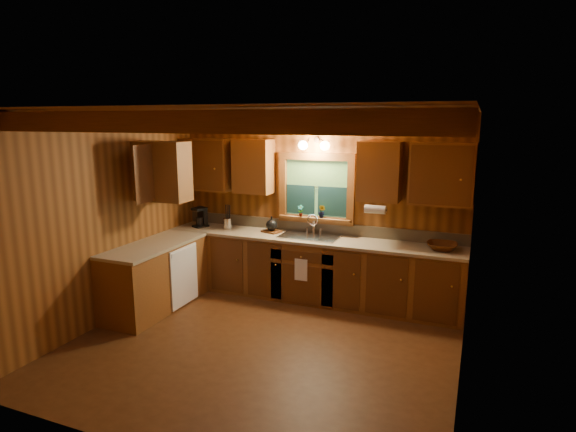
% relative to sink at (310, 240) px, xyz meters
% --- Properties ---
extents(room, '(4.20, 4.20, 4.20)m').
position_rel_sink_xyz_m(room, '(0.00, -1.60, 0.44)').
color(room, '#4B2912').
rests_on(room, ground).
extents(ceiling_beams, '(4.20, 2.54, 0.18)m').
position_rel_sink_xyz_m(ceiling_beams, '(0.00, -1.60, 1.63)').
color(ceiling_beams, brown).
rests_on(ceiling_beams, room).
extents(base_cabinets, '(4.20, 2.22, 0.86)m').
position_rel_sink_xyz_m(base_cabinets, '(-0.49, -0.32, -0.43)').
color(base_cabinets, brown).
rests_on(base_cabinets, ground).
extents(countertop, '(4.20, 2.24, 0.04)m').
position_rel_sink_xyz_m(countertop, '(-0.48, -0.31, 0.02)').
color(countertop, tan).
rests_on(countertop, base_cabinets).
extents(backsplash, '(4.20, 0.02, 0.16)m').
position_rel_sink_xyz_m(backsplash, '(0.00, 0.28, 0.12)').
color(backsplash, '#9A8968').
rests_on(backsplash, room).
extents(dishwasher_panel, '(0.02, 0.60, 0.80)m').
position_rel_sink_xyz_m(dishwasher_panel, '(-1.47, -0.92, -0.43)').
color(dishwasher_panel, white).
rests_on(dishwasher_panel, base_cabinets).
extents(upper_cabinets, '(4.19, 1.77, 0.78)m').
position_rel_sink_xyz_m(upper_cabinets, '(-0.56, -0.18, 0.98)').
color(upper_cabinets, brown).
rests_on(upper_cabinets, room).
extents(window, '(1.12, 0.08, 1.00)m').
position_rel_sink_xyz_m(window, '(0.00, 0.26, 0.67)').
color(window, brown).
rests_on(window, room).
extents(window_sill, '(1.06, 0.14, 0.04)m').
position_rel_sink_xyz_m(window_sill, '(0.00, 0.22, 0.26)').
color(window_sill, brown).
rests_on(window_sill, room).
extents(wall_sconce, '(0.45, 0.21, 0.17)m').
position_rel_sink_xyz_m(wall_sconce, '(0.00, 0.14, 1.31)').
color(wall_sconce, black).
rests_on(wall_sconce, room).
extents(paper_towel_roll, '(0.27, 0.11, 0.11)m').
position_rel_sink_xyz_m(paper_towel_roll, '(0.92, -0.07, 0.51)').
color(paper_towel_roll, white).
rests_on(paper_towel_roll, upper_cabinets).
extents(dish_towel, '(0.18, 0.01, 0.30)m').
position_rel_sink_xyz_m(dish_towel, '(0.00, -0.34, -0.34)').
color(dish_towel, white).
rests_on(dish_towel, base_cabinets).
extents(sink, '(0.82, 0.48, 0.43)m').
position_rel_sink_xyz_m(sink, '(0.00, 0.00, 0.00)').
color(sink, silver).
rests_on(sink, countertop).
extents(coffee_maker, '(0.17, 0.22, 0.30)m').
position_rel_sink_xyz_m(coffee_maker, '(-1.76, -0.00, 0.19)').
color(coffee_maker, black).
rests_on(coffee_maker, countertop).
extents(utensil_crock, '(0.13, 0.13, 0.37)m').
position_rel_sink_xyz_m(utensil_crock, '(-1.31, 0.01, 0.13)').
color(utensil_crock, silver).
rests_on(utensil_crock, countertop).
extents(cutting_board, '(0.31, 0.27, 0.02)m').
position_rel_sink_xyz_m(cutting_board, '(-0.61, 0.06, 0.06)').
color(cutting_board, '#4F2A11').
rests_on(cutting_board, countertop).
extents(teakettle, '(0.17, 0.17, 0.21)m').
position_rel_sink_xyz_m(teakettle, '(-0.61, 0.06, 0.15)').
color(teakettle, black).
rests_on(teakettle, cutting_board).
extents(wicker_basket, '(0.39, 0.39, 0.09)m').
position_rel_sink_xyz_m(wicker_basket, '(1.77, -0.01, 0.09)').
color(wicker_basket, '#48230C').
rests_on(wicker_basket, countertop).
extents(potted_plant_left, '(0.10, 0.08, 0.17)m').
position_rel_sink_xyz_m(potted_plant_left, '(-0.21, 0.18, 0.37)').
color(potted_plant_left, '#4F2A11').
rests_on(potted_plant_left, window_sill).
extents(potted_plant_right, '(0.13, 0.12, 0.19)m').
position_rel_sink_xyz_m(potted_plant_right, '(0.11, 0.21, 0.38)').
color(potted_plant_right, '#4F2A11').
rests_on(potted_plant_right, window_sill).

